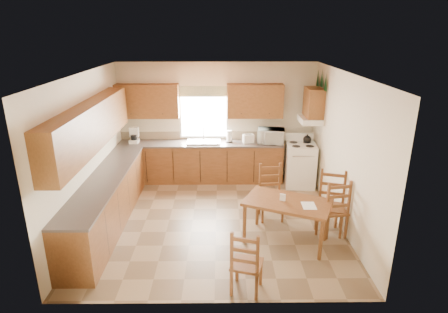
{
  "coord_description": "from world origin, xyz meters",
  "views": [
    {
      "loc": [
        0.09,
        -6.25,
        3.41
      ],
      "look_at": [
        0.15,
        0.3,
        1.15
      ],
      "focal_mm": 30.0,
      "sensor_mm": 36.0,
      "label": 1
    }
  ],
  "objects_px": {
    "stove": "(300,165)",
    "dining_table": "(287,221)",
    "chair_near_left": "(247,260)",
    "microwave": "(271,136)",
    "chair_far_right": "(331,203)",
    "chair_near_right": "(332,207)",
    "chair_far_left": "(271,193)"
  },
  "relations": [
    {
      "from": "stove",
      "to": "chair_near_left",
      "type": "distance_m",
      "value": 3.89
    },
    {
      "from": "microwave",
      "to": "dining_table",
      "type": "xyz_separation_m",
      "value": [
        -0.05,
        -2.64,
        -0.72
      ]
    },
    {
      "from": "chair_near_right",
      "to": "chair_far_right",
      "type": "xyz_separation_m",
      "value": [
        0.0,
        0.09,
        0.02
      ]
    },
    {
      "from": "chair_near_right",
      "to": "microwave",
      "type": "bearing_deg",
      "value": -82.81
    },
    {
      "from": "chair_near_left",
      "to": "chair_far_left",
      "type": "distance_m",
      "value": 2.13
    },
    {
      "from": "chair_near_left",
      "to": "chair_near_right",
      "type": "bearing_deg",
      "value": -120.83
    },
    {
      "from": "microwave",
      "to": "dining_table",
      "type": "distance_m",
      "value": 2.73
    },
    {
      "from": "microwave",
      "to": "chair_near_right",
      "type": "xyz_separation_m",
      "value": [
        0.76,
        -2.44,
        -0.56
      ]
    },
    {
      "from": "chair_near_left",
      "to": "chair_near_right",
      "type": "distance_m",
      "value": 2.13
    },
    {
      "from": "stove",
      "to": "dining_table",
      "type": "distance_m",
      "value": 2.46
    },
    {
      "from": "dining_table",
      "to": "microwave",
      "type": "bearing_deg",
      "value": 113.08
    },
    {
      "from": "stove",
      "to": "microwave",
      "type": "relative_size",
      "value": 1.72
    },
    {
      "from": "microwave",
      "to": "dining_table",
      "type": "height_order",
      "value": "microwave"
    },
    {
      "from": "stove",
      "to": "chair_near_right",
      "type": "height_order",
      "value": "chair_near_right"
    },
    {
      "from": "chair_near_left",
      "to": "chair_far_right",
      "type": "distance_m",
      "value": 2.2
    },
    {
      "from": "chair_far_left",
      "to": "chair_near_left",
      "type": "bearing_deg",
      "value": -110.17
    },
    {
      "from": "dining_table",
      "to": "chair_near_right",
      "type": "height_order",
      "value": "chair_near_right"
    },
    {
      "from": "microwave",
      "to": "chair_near_left",
      "type": "bearing_deg",
      "value": -92.8
    },
    {
      "from": "stove",
      "to": "dining_table",
      "type": "xyz_separation_m",
      "value": [
        -0.7,
        -2.36,
        -0.11
      ]
    },
    {
      "from": "microwave",
      "to": "chair_far_left",
      "type": "relative_size",
      "value": 0.54
    },
    {
      "from": "microwave",
      "to": "stove",
      "type": "bearing_deg",
      "value": -14.57
    },
    {
      "from": "stove",
      "to": "chair_far_right",
      "type": "distance_m",
      "value": 2.07
    },
    {
      "from": "chair_far_right",
      "to": "chair_near_left",
      "type": "bearing_deg",
      "value": -117.8
    },
    {
      "from": "chair_near_right",
      "to": "chair_far_left",
      "type": "relative_size",
      "value": 1.02
    },
    {
      "from": "dining_table",
      "to": "chair_far_right",
      "type": "relative_size",
      "value": 1.26
    },
    {
      "from": "microwave",
      "to": "dining_table",
      "type": "bearing_deg",
      "value": -82.3
    },
    {
      "from": "stove",
      "to": "chair_far_right",
      "type": "bearing_deg",
      "value": -81.76
    },
    {
      "from": "microwave",
      "to": "chair_near_right",
      "type": "relative_size",
      "value": 0.53
    },
    {
      "from": "chair_near_right",
      "to": "chair_far_left",
      "type": "bearing_deg",
      "value": -41.61
    },
    {
      "from": "microwave",
      "to": "chair_near_right",
      "type": "distance_m",
      "value": 2.61
    },
    {
      "from": "dining_table",
      "to": "chair_near_left",
      "type": "relative_size",
      "value": 1.44
    },
    {
      "from": "chair_near_right",
      "to": "chair_far_right",
      "type": "bearing_deg",
      "value": -100.09
    }
  ]
}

